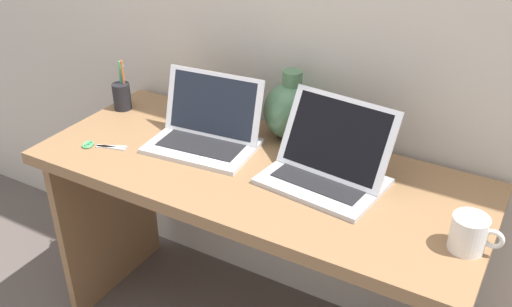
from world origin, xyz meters
The scene contains 7 objects.
desk centered at (0.00, 0.00, 0.58)m, with size 1.39×0.58×0.74m.
laptop_left centered at (-0.22, 0.06, 0.80)m, with size 0.36×0.27×0.22m.
laptop_right centered at (0.22, 0.05, 0.80)m, with size 0.36×0.29×0.23m.
green_vase centered at (0.00, 0.23, 0.84)m, with size 0.18×0.18×0.23m.
coffee_mug centered at (0.64, -0.08, 0.79)m, with size 0.13×0.09×0.09m.
pen_cup centered at (-0.63, 0.12, 0.79)m, with size 0.06×0.06×0.19m.
scissors centered at (-0.52, -0.14, 0.74)m, with size 0.14×0.08×0.01m.
Camera 1 is at (0.74, -1.29, 1.64)m, focal length 40.20 mm.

